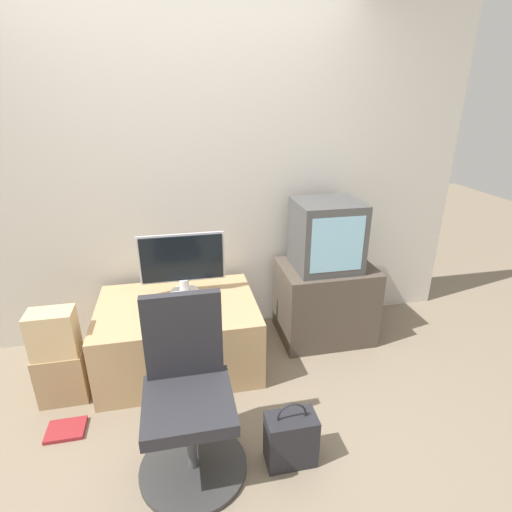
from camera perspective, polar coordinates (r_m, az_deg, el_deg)
ground_plane at (r=2.49m, az=-6.15°, el=-25.81°), size 12.00×12.00×0.00m
wall_back at (r=3.04m, az=-9.90°, el=11.58°), size 4.40×0.05×2.60m
desk at (r=2.96m, az=-10.91°, el=-10.94°), size 1.09×0.80×0.49m
side_stand at (r=3.25m, az=9.76°, el=-6.38°), size 0.71×0.53×0.61m
main_monitor at (r=2.87m, az=-10.46°, el=-0.95°), size 0.60×0.20×0.46m
keyboard at (r=2.75m, az=-9.95°, el=-7.42°), size 0.30×0.10×0.01m
mouse at (r=2.76m, az=-5.72°, el=-6.91°), size 0.05×0.04×0.03m
crt_tv at (r=3.01m, az=10.01°, el=2.96°), size 0.47×0.44×0.51m
office_chair at (r=2.18m, az=-9.61°, el=-20.19°), size 0.56×0.56×0.94m
cardboard_box_lower at (r=2.93m, az=-25.89°, el=-15.17°), size 0.29×0.19×0.35m
cardboard_box_upper at (r=2.76m, az=-27.00°, el=-9.80°), size 0.27×0.17×0.30m
handbag at (r=2.33m, az=5.00°, el=-24.57°), size 0.27×0.15×0.39m
book at (r=2.79m, az=-25.50°, el=-21.52°), size 0.22×0.17×0.02m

